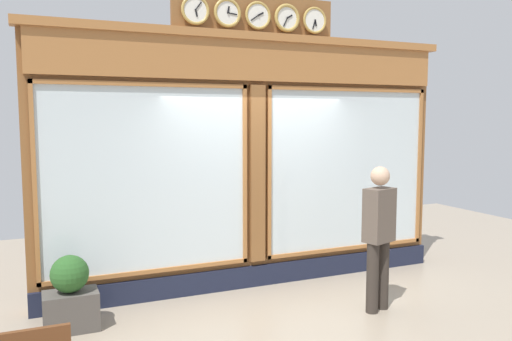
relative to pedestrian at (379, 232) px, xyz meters
The scene contains 4 objects.
shop_facade 1.93m from the pedestrian, 58.13° to the right, with size 5.71×0.42×3.80m.
pedestrian is the anchor object (origin of this frame).
planter_box 3.49m from the pedestrian, 14.08° to the right, with size 0.56×0.36×0.41m, color #4C4742.
planter_shrub 3.43m from the pedestrian, 14.08° to the right, with size 0.40×0.40×0.40m, color #285623.
Camera 1 is at (2.67, 6.16, 2.24)m, focal length 36.14 mm.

